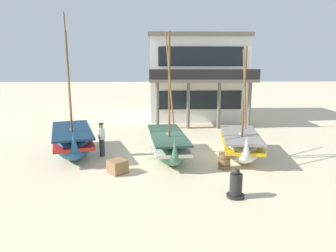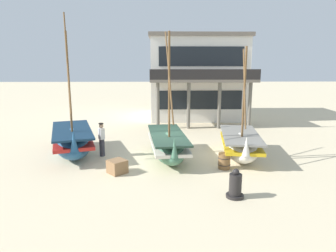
% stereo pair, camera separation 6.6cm
% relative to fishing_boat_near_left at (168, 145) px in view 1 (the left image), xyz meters
% --- Properties ---
extents(ground_plane, '(120.00, 120.00, 0.00)m').
position_rel_fishing_boat_near_left_xyz_m(ground_plane, '(0.04, 0.02, -0.69)').
color(ground_plane, beige).
extents(fishing_boat_near_left, '(2.08, 4.82, 6.05)m').
position_rel_fishing_boat_near_left_xyz_m(fishing_boat_near_left, '(0.00, 0.00, 0.00)').
color(fishing_boat_near_left, '#427056').
rests_on(fishing_boat_near_left, ground).
extents(fishing_boat_centre_large, '(2.29, 4.48, 5.31)m').
position_rel_fishing_boat_near_left_xyz_m(fishing_boat_centre_large, '(3.57, 0.07, -0.02)').
color(fishing_boat_centre_large, silver).
rests_on(fishing_boat_centre_large, ground).
extents(fishing_boat_far_right, '(3.21, 5.09, 6.93)m').
position_rel_fishing_boat_near_left_xyz_m(fishing_boat_far_right, '(-4.81, 0.74, 0.05)').
color(fishing_boat_far_right, '#23517A').
rests_on(fishing_boat_far_right, ground).
extents(fisherman_by_hull, '(0.37, 0.42, 1.68)m').
position_rel_fishing_boat_near_left_xyz_m(fisherman_by_hull, '(-3.27, 0.44, 0.15)').
color(fisherman_by_hull, '#33333D').
rests_on(fisherman_by_hull, ground).
extents(capstan_winch, '(0.62, 0.62, 1.04)m').
position_rel_fishing_boat_near_left_xyz_m(capstan_winch, '(2.26, -4.44, -0.27)').
color(capstan_winch, black).
rests_on(capstan_winch, ground).
extents(wooden_barrel, '(0.56, 0.56, 0.70)m').
position_rel_fishing_boat_near_left_xyz_m(wooden_barrel, '(2.46, -1.54, -0.34)').
color(wooden_barrel, brown).
rests_on(wooden_barrel, ground).
extents(cargo_crate, '(0.96, 0.96, 0.57)m').
position_rel_fishing_boat_near_left_xyz_m(cargo_crate, '(-2.18, -1.98, -0.40)').
color(cargo_crate, olive).
rests_on(cargo_crate, ground).
extents(harbor_building_main, '(7.86, 8.95, 6.81)m').
position_rel_fishing_boat_near_left_xyz_m(harbor_building_main, '(2.69, 11.96, 2.72)').
color(harbor_building_main, white).
rests_on(harbor_building_main, ground).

